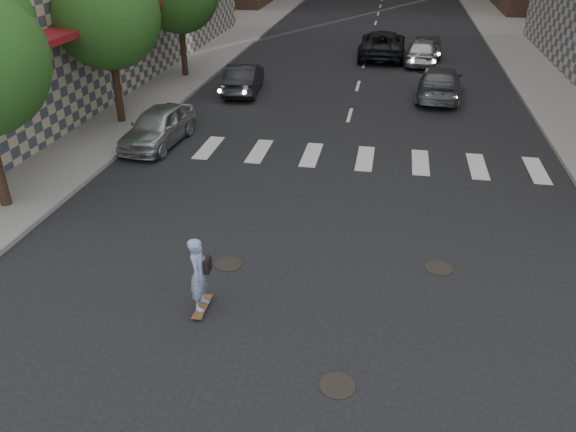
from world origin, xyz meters
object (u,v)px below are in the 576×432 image
(skateboarder, at_px, (200,274))
(traffic_car_d, at_px, (423,51))
(tree_b, at_px, (109,10))
(silver_sedan, at_px, (158,126))
(traffic_car_e, at_px, (427,46))
(traffic_car_b, at_px, (439,83))
(traffic_car_c, at_px, (383,44))
(traffic_car_a, at_px, (244,78))

(skateboarder, xyz_separation_m, traffic_car_d, (5.45, 25.41, -0.20))
(tree_b, distance_m, silver_sedan, 5.08)
(skateboarder, xyz_separation_m, traffic_car_e, (5.80, 27.47, -0.34))
(traffic_car_b, bearing_deg, silver_sedan, 42.88)
(tree_b, relative_size, traffic_car_b, 1.29)
(skateboarder, bearing_deg, traffic_car_c, 83.06)
(traffic_car_c, bearing_deg, silver_sedan, 64.95)
(traffic_car_b, relative_size, traffic_car_e, 1.33)
(traffic_car_e, bearing_deg, traffic_car_b, 88.76)
(silver_sedan, distance_m, traffic_car_e, 20.73)
(skateboarder, xyz_separation_m, traffic_car_b, (6.07, 18.26, -0.23))
(traffic_car_b, bearing_deg, traffic_car_a, 10.22)
(traffic_car_e, bearing_deg, traffic_car_d, 77.43)
(silver_sedan, height_order, traffic_car_d, traffic_car_d)
(tree_b, bearing_deg, traffic_car_e, 49.82)
(traffic_car_a, distance_m, traffic_car_c, 11.37)
(traffic_car_e, bearing_deg, skateboarder, 75.13)
(tree_b, height_order, traffic_car_a, tree_b)
(tree_b, bearing_deg, skateboarder, -58.04)
(skateboarder, relative_size, traffic_car_e, 0.48)
(silver_sedan, relative_size, traffic_car_d, 0.95)
(skateboarder, relative_size, traffic_car_c, 0.31)
(skateboarder, bearing_deg, silver_sedan, 116.41)
(tree_b, relative_size, traffic_car_d, 1.47)
(skateboarder, relative_size, silver_sedan, 0.43)
(skateboarder, xyz_separation_m, traffic_car_c, (3.03, 26.71, -0.15))
(skateboarder, height_order, traffic_car_e, skateboarder)
(traffic_car_b, relative_size, traffic_car_d, 1.14)
(traffic_car_c, bearing_deg, traffic_car_a, 54.98)
(traffic_car_b, bearing_deg, tree_b, 30.61)
(skateboarder, xyz_separation_m, traffic_car_a, (-3.51, 17.41, -0.25))
(tree_b, distance_m, traffic_car_e, 20.84)
(silver_sedan, relative_size, traffic_car_e, 1.11)
(traffic_car_a, relative_size, traffic_car_c, 0.74)
(traffic_car_e, bearing_deg, traffic_car_a, 44.27)
(silver_sedan, height_order, traffic_car_c, traffic_car_c)
(skateboarder, bearing_deg, traffic_car_e, 77.60)
(traffic_car_b, distance_m, traffic_car_d, 7.18)
(skateboarder, distance_m, traffic_car_a, 17.76)
(skateboarder, height_order, traffic_car_b, skateboarder)
(silver_sedan, bearing_deg, traffic_car_e, 62.54)
(silver_sedan, distance_m, traffic_car_d, 18.80)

